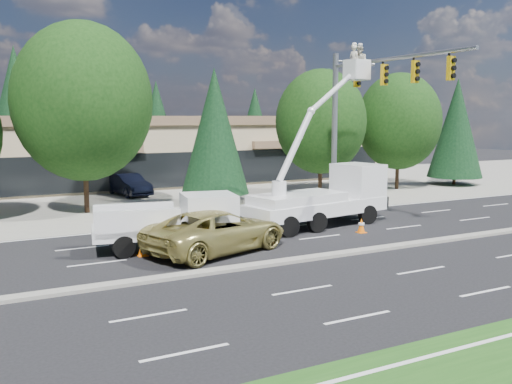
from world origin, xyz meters
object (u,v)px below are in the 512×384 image
utility_pickup (176,227)px  bucket_truck (329,186)px  signal_mast (359,105)px  minivan (217,231)px

utility_pickup → bucket_truck: size_ratio=0.67×
signal_mast → minivan: size_ratio=1.63×
utility_pickup → bucket_truck: bucket_truck is taller
bucket_truck → minivan: 7.98m
utility_pickup → signal_mast: bearing=24.9°
bucket_truck → signal_mast: bearing=17.7°
utility_pickup → minivan: (1.28, -1.32, -0.05)m
signal_mast → minivan: signal_mast is taller
minivan → signal_mast: bearing=-86.2°
utility_pickup → bucket_truck: 8.86m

